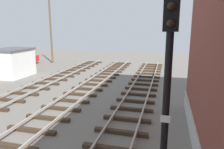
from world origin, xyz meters
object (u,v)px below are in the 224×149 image
(parked_car_green, at_px, (2,56))
(utility_pole_far, at_px, (51,28))
(control_hut, at_px, (12,63))
(parked_car_red, at_px, (21,57))
(signal_mast, at_px, (168,77))

(parked_car_green, relative_size, utility_pole_far, 0.47)
(control_hut, distance_m, parked_car_green, 9.69)
(parked_car_green, xyz_separation_m, utility_pole_far, (6.62, 1.76, 3.77))
(parked_car_red, bearing_deg, signal_mast, -45.30)
(signal_mast, distance_m, parked_car_red, 27.21)
(parked_car_green, bearing_deg, signal_mast, -41.00)
(signal_mast, relative_size, utility_pole_far, 0.65)
(control_hut, distance_m, parked_car_red, 7.95)
(control_hut, xyz_separation_m, parked_car_green, (-7.08, 6.60, -0.49))
(control_hut, bearing_deg, signal_mast, -40.02)
(signal_mast, xyz_separation_m, control_hut, (-14.88, 12.50, -2.22))
(control_hut, height_order, utility_pole_far, utility_pole_far)
(control_hut, relative_size, utility_pole_far, 0.42)
(parked_car_red, distance_m, parked_car_green, 2.92)
(control_hut, xyz_separation_m, utility_pole_far, (-0.46, 8.36, 3.28))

